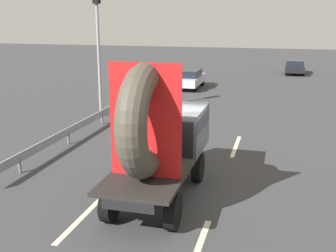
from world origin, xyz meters
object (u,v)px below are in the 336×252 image
object	(u,v)px
traffic_light	(98,34)
oncoming_car	(295,67)
flatbed_truck	(161,133)
distant_sedan	(189,78)

from	to	relation	value
traffic_light	oncoming_car	xyz separation A→B (m)	(10.44, 20.26, -3.63)
flatbed_truck	oncoming_car	size ratio (longest dim) A/B	1.39
distant_sedan	oncoming_car	xyz separation A→B (m)	(7.80, 10.24, -0.06)
flatbed_truck	distant_sedan	world-z (taller)	flatbed_truck
traffic_light	oncoming_car	bearing A→B (deg)	62.75
flatbed_truck	oncoming_car	xyz separation A→B (m)	(4.48, 29.48, -1.26)
oncoming_car	traffic_light	bearing A→B (deg)	-117.25
distant_sedan	traffic_light	bearing A→B (deg)	-104.76
flatbed_truck	oncoming_car	world-z (taller)	flatbed_truck
flatbed_truck	traffic_light	xyz separation A→B (m)	(-5.95, 9.22, 2.36)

